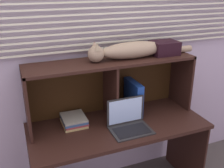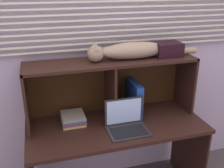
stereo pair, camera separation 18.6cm
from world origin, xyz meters
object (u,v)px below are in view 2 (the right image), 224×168
object	(u,v)px
book_stack	(73,118)
storage_box	(167,49)
laptop	(127,123)
binder_upright	(134,98)
cat	(131,51)

from	to	relation	value
book_stack	storage_box	size ratio (longest dim) A/B	1.00
laptop	binder_upright	size ratio (longest dim) A/B	1.07
cat	storage_box	distance (m)	0.32
cat	laptop	distance (m)	0.57
binder_upright	laptop	bearing A→B (deg)	-122.80
book_stack	cat	bearing A→B (deg)	-0.10
storage_box	book_stack	bearing A→B (deg)	179.94
cat	storage_box	bearing A→B (deg)	-0.00
laptop	binder_upright	bearing A→B (deg)	57.20
binder_upright	storage_box	bearing A→B (deg)	0.00
binder_upright	storage_box	distance (m)	0.49
cat	binder_upright	size ratio (longest dim) A/B	3.20
book_stack	binder_upright	bearing A→B (deg)	-0.09
binder_upright	cat	bearing A→B (deg)	180.00
cat	binder_upright	distance (m)	0.42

